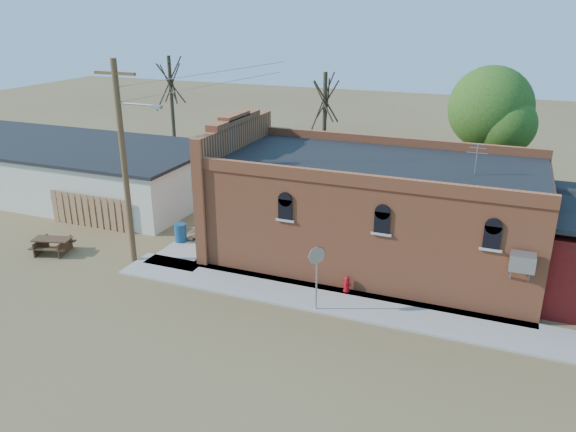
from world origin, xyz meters
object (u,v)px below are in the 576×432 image
at_px(stop_sign, 317,261).
at_px(trash_barrel, 181,233).
at_px(brick_bar, 369,210).
at_px(fire_hydrant, 347,284).
at_px(utility_pole, 125,160).
at_px(picnic_table, 53,243).

bearing_deg(stop_sign, trash_barrel, 132.08).
bearing_deg(trash_barrel, brick_bar, 10.84).
bearing_deg(trash_barrel, fire_hydrant, -12.36).
bearing_deg(utility_pole, picnic_table, -170.37).
bearing_deg(fire_hydrant, stop_sign, -105.58).
height_order(fire_hydrant, stop_sign, stop_sign).
xyz_separation_m(fire_hydrant, trash_barrel, (-9.05, 1.98, 0.13)).
distance_m(utility_pole, trash_barrel, 5.04).
relative_size(brick_bar, fire_hydrant, 25.10).
xyz_separation_m(fire_hydrant, picnic_table, (-14.03, -1.30, 0.07)).
bearing_deg(utility_pole, brick_bar, 23.69).
distance_m(brick_bar, stop_sign, 5.53).
height_order(utility_pole, stop_sign, utility_pole).
height_order(stop_sign, picnic_table, stop_sign).
bearing_deg(brick_bar, utility_pole, -156.31).
distance_m(fire_hydrant, trash_barrel, 9.27).
xyz_separation_m(stop_sign, trash_barrel, (-8.36, 3.78, -1.54)).
relative_size(brick_bar, utility_pole, 1.82).
bearing_deg(brick_bar, picnic_table, -160.25).
relative_size(utility_pole, picnic_table, 4.47).
xyz_separation_m(utility_pole, stop_sign, (9.21, -1.20, -2.70)).
distance_m(brick_bar, trash_barrel, 9.28).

